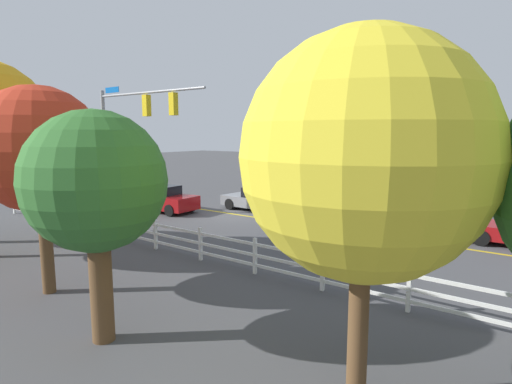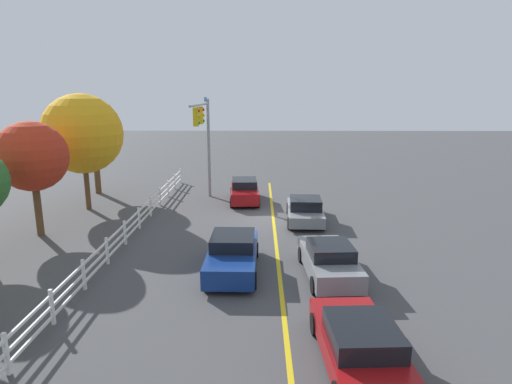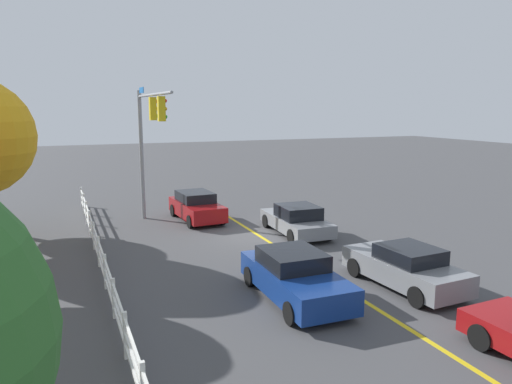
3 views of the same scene
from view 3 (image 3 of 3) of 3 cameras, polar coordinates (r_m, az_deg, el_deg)
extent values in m
plane|color=#444447|center=(22.02, 0.29, -5.14)|extent=(120.00, 120.00, 0.00)
cube|color=gold|center=(18.55, 5.14, -8.08)|extent=(28.00, 0.16, 0.01)
cylinder|color=gray|center=(25.53, -13.35, 4.19)|extent=(0.20, 0.20, 6.58)
cylinder|color=gray|center=(21.81, -12.07, 11.17)|extent=(7.32, 0.12, 0.12)
cube|color=#0C59B2|center=(24.53, -13.36, 11.61)|extent=(1.10, 0.03, 0.28)
cube|color=gold|center=(21.94, -12.08, 9.59)|extent=(0.32, 0.28, 1.00)
sphere|color=red|center=(21.97, -11.72, 10.44)|extent=(0.17, 0.17, 0.17)
sphere|color=orange|center=(21.96, -11.69, 9.60)|extent=(0.17, 0.17, 0.17)
sphere|color=#148C19|center=(21.97, -11.66, 8.77)|extent=(0.17, 0.17, 0.17)
cube|color=gold|center=(20.12, -11.10, 9.61)|extent=(0.32, 0.28, 1.00)
sphere|color=red|center=(20.15, -10.71, 10.53)|extent=(0.17, 0.17, 0.17)
sphere|color=orange|center=(20.15, -10.68, 9.63)|extent=(0.17, 0.17, 0.17)
sphere|color=#148C19|center=(20.16, -10.65, 8.72)|extent=(0.17, 0.17, 0.17)
cube|color=slate|center=(16.48, 17.06, -8.75)|extent=(4.40, 2.00, 0.70)
cube|color=black|center=(16.16, 17.68, -6.99)|extent=(1.88, 1.68, 0.47)
cylinder|color=black|center=(17.11, 11.62, -8.70)|extent=(0.65, 0.26, 0.64)
cylinder|color=black|center=(18.11, 15.76, -7.82)|extent=(0.65, 0.26, 0.64)
cylinder|color=black|center=(15.05, 18.53, -11.66)|extent=(0.65, 0.26, 0.64)
cylinder|color=black|center=(16.18, 22.75, -10.39)|extent=(0.65, 0.26, 0.64)
cube|color=slate|center=(22.31, 4.74, -3.63)|extent=(4.55, 2.07, 0.57)
cube|color=black|center=(21.99, 5.00, -2.32)|extent=(1.93, 1.76, 0.57)
cylinder|color=black|center=(23.39, 1.24, -3.43)|extent=(0.65, 0.25, 0.64)
cylinder|color=black|center=(24.05, 5.12, -3.10)|extent=(0.65, 0.25, 0.64)
cylinder|color=black|center=(20.67, 4.27, -5.26)|extent=(0.65, 0.25, 0.64)
cylinder|color=black|center=(21.42, 8.54, -4.80)|extent=(0.65, 0.25, 0.64)
cube|color=navy|center=(14.84, 4.65, -10.34)|extent=(4.55, 1.94, 0.74)
cube|color=black|center=(14.83, 4.30, -7.83)|extent=(1.98, 1.71, 0.49)
cylinder|color=black|center=(14.09, 10.74, -12.80)|extent=(0.64, 0.23, 0.64)
cylinder|color=black|center=(13.30, 4.16, -14.06)|extent=(0.64, 0.23, 0.64)
cylinder|color=black|center=(16.59, 5.01, -9.12)|extent=(0.64, 0.23, 0.64)
cylinder|color=black|center=(15.93, -0.70, -9.91)|extent=(0.64, 0.23, 0.64)
cube|color=maroon|center=(24.98, -7.00, -2.01)|extent=(4.34, 1.99, 0.74)
cube|color=black|center=(25.06, -7.19, -0.53)|extent=(2.21, 1.69, 0.50)
cylinder|color=black|center=(23.99, -4.02, -3.11)|extent=(0.65, 0.26, 0.64)
cylinder|color=black|center=(23.45, -7.73, -3.48)|extent=(0.65, 0.26, 0.64)
cylinder|color=black|center=(26.63, -6.33, -1.84)|extent=(0.65, 0.26, 0.64)
cylinder|color=black|center=(26.15, -9.70, -2.14)|extent=(0.65, 0.26, 0.64)
cylinder|color=black|center=(13.18, 25.05, -15.25)|extent=(0.65, 0.25, 0.64)
cube|color=white|center=(11.92, -15.13, -16.02)|extent=(0.10, 0.10, 1.15)
cube|color=white|center=(14.08, -16.43, -11.94)|extent=(0.10, 0.10, 1.15)
cube|color=white|center=(16.30, -17.35, -8.96)|extent=(0.10, 0.10, 1.15)
cube|color=white|center=(18.55, -18.04, -6.69)|extent=(0.10, 0.10, 1.15)
cube|color=white|center=(20.83, -18.58, -4.92)|extent=(0.10, 0.10, 1.15)
cube|color=white|center=(23.12, -19.01, -3.49)|extent=(0.10, 0.10, 1.15)
cube|color=white|center=(25.43, -19.36, -2.33)|extent=(0.10, 0.10, 1.15)
cube|color=white|center=(27.74, -19.65, -1.35)|extent=(0.10, 0.10, 1.15)
cube|color=white|center=(30.07, -19.89, -0.53)|extent=(0.10, 0.10, 1.15)
cube|color=white|center=(17.31, -17.79, -6.57)|extent=(26.00, 0.06, 0.09)
cube|color=white|center=(17.41, -17.72, -7.67)|extent=(26.00, 0.06, 0.09)
cube|color=white|center=(17.51, -17.67, -8.67)|extent=(26.00, 0.06, 0.09)
camera|label=1|loc=(10.54, -79.33, -5.52)|focal=29.03mm
camera|label=2|loc=(8.23, 92.55, 7.41)|focal=29.68mm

